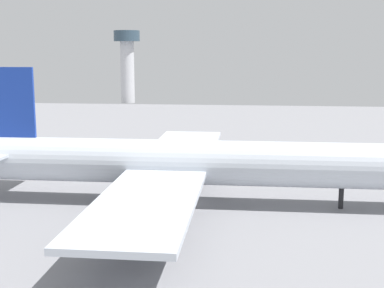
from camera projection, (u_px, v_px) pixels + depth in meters
The scene contains 3 objects.
ground_plane at pixel (192, 204), 75.70m from camera, with size 284.49×284.49×0.00m, color gray.
cargo_airplane at pixel (189, 163), 74.71m from camera, with size 71.12×65.54×19.43m.
control_tower at pixel (127, 59), 221.76m from camera, with size 10.91×10.91×30.28m.
Camera 1 is at (7.87, -72.64, 21.61)m, focal length 49.23 mm.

